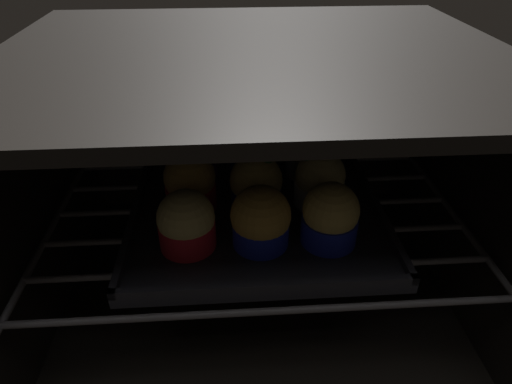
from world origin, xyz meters
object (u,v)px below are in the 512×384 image
object	(u,v)px
muffin_row1_col0	(190,183)
muffin_row1_col1	(258,184)
muffin_row2_col0	(194,155)
muffin_row0_col2	(330,217)
muffin_row2_col1	(252,154)
muffin_row0_col1	(259,220)
muffin_row1_col2	(320,180)
muffin_row2_col2	(308,150)
baking_tray	(256,207)
muffin_row0_col0	(186,223)

from	to	relation	value
muffin_row1_col0	muffin_row1_col1	distance (cm)	8.88
muffin_row2_col0	muffin_row0_col2	bearing A→B (deg)	-44.76
muffin_row2_col1	muffin_row0_col1	bearing A→B (deg)	-90.77
muffin_row1_col2	muffin_row2_col1	distance (cm)	11.87
muffin_row1_col2	muffin_row2_col1	world-z (taller)	muffin_row1_col2
muffin_row1_col2	muffin_row2_col2	bearing A→B (deg)	91.33
baking_tray	muffin_row1_col2	xyz separation A→B (cm)	(8.37, -0.13, 4.02)
muffin_row1_col0	muffin_row2_col0	world-z (taller)	muffin_row1_col0
baking_tray	muffin_row0_col1	size ratio (longest dim) A/B	4.28
muffin_row0_col2	muffin_row1_col1	distance (cm)	11.21
muffin_row2_col0	muffin_row2_col2	distance (cm)	16.68
muffin_row2_col0	muffin_row1_col2	bearing A→B (deg)	-26.60
baking_tray	muffin_row1_col1	world-z (taller)	muffin_row1_col1
muffin_row1_col1	muffin_row2_col0	xyz separation A→B (cm)	(-8.80, 8.39, 0.15)
muffin_row0_col0	baking_tray	bearing A→B (deg)	42.47
muffin_row0_col0	muffin_row0_col1	bearing A→B (deg)	-1.31
muffin_row0_col0	muffin_row1_col0	bearing A→B (deg)	89.96
muffin_row0_col2	muffin_row1_col1	size ratio (longest dim) A/B	1.02
muffin_row2_col0	muffin_row2_col1	distance (cm)	8.49
muffin_row1_col1	muffin_row2_col2	distance (cm)	11.30
muffin_row1_col1	muffin_row2_col2	size ratio (longest dim) A/B	0.89
muffin_row1_col0	muffin_row2_col2	bearing A→B (deg)	24.94
muffin_row1_col1	muffin_row2_col2	xyz separation A→B (cm)	(7.87, 8.08, 0.57)
muffin_row0_col2	muffin_row1_col2	bearing A→B (deg)	88.04
muffin_row1_col0	muffin_row1_col2	distance (cm)	16.94
baking_tray	muffin_row0_col0	distance (cm)	12.19
baking_tray	muffin_row2_col2	xyz separation A→B (cm)	(8.19, 8.01, 4.35)
baking_tray	muffin_row1_col2	bearing A→B (deg)	-0.89
baking_tray	muffin_row1_col2	size ratio (longest dim) A/B	4.26
muffin_row0_col1	muffin_row2_col0	size ratio (longest dim) A/B	1.00
muffin_row2_col1	muffin_row2_col2	distance (cm)	8.20
muffin_row1_col2	muffin_row0_col1	bearing A→B (deg)	-137.39
muffin_row2_col1	muffin_row1_col1	bearing A→B (deg)	-87.89
muffin_row0_col0	muffin_row2_col2	distance (cm)	23.06
muffin_row1_col1	muffin_row1_col2	world-z (taller)	same
muffin_row1_col2	muffin_row2_col2	distance (cm)	8.15
muffin_row2_col0	muffin_row2_col2	bearing A→B (deg)	-1.04
muffin_row1_col2	muffin_row2_col2	size ratio (longest dim) A/B	0.88
muffin_row0_col0	muffin_row2_col0	xyz separation A→B (cm)	(0.08, 16.15, 0.20)
muffin_row2_col0	baking_tray	bearing A→B (deg)	-44.41
muffin_row1_col1	muffin_row1_col2	xyz separation A→B (cm)	(8.06, -0.06, 0.25)
muffin_row1_col2	muffin_row0_col2	bearing A→B (deg)	-91.96
muffin_row1_col1	muffin_row2_col1	distance (cm)	8.36
baking_tray	muffin_row2_col0	distance (cm)	12.51
muffin_row2_col1	muffin_row1_col2	bearing A→B (deg)	-45.13
muffin_row2_col1	muffin_row2_col2	world-z (taller)	muffin_row2_col2
baking_tray	muffin_row1_col1	xyz separation A→B (cm)	(0.31, -0.07, 3.77)
muffin_row0_col2	muffin_row0_col0	bearing A→B (deg)	178.98
muffin_row0_col1	muffin_row2_col1	size ratio (longest dim) A/B	1.03
baking_tray	muffin_row0_col2	distance (cm)	12.17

